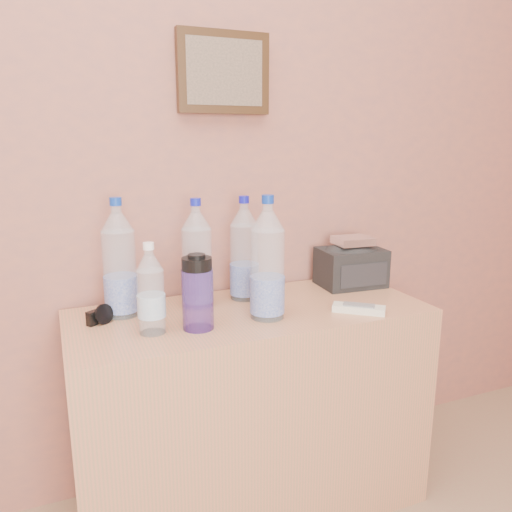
{
  "coord_description": "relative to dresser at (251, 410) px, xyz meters",
  "views": [
    {
      "loc": [
        -0.06,
        0.4,
        1.2
      ],
      "look_at": [
        0.49,
        1.71,
        0.86
      ],
      "focal_mm": 35.0,
      "sensor_mm": 36.0,
      "label": 1
    }
  ],
  "objects": [
    {
      "name": "picture_frame",
      "position": [
        0.0,
        0.22,
        1.06
      ],
      "size": [
        0.3,
        0.03,
        0.25
      ],
      "primitive_type": null,
      "color": "#382311",
      "rests_on": "room_shell"
    },
    {
      "name": "pet_large_a",
      "position": [
        -0.37,
        0.11,
        0.5
      ],
      "size": [
        0.1,
        0.1,
        0.35
      ],
      "rotation": [
        0.0,
        0.0,
        0.22
      ],
      "color": "white",
      "rests_on": "dresser"
    },
    {
      "name": "pet_large_c",
      "position": [
        0.03,
        0.12,
        0.49
      ],
      "size": [
        0.09,
        0.09,
        0.34
      ],
      "rotation": [
        0.0,
        0.0,
        -0.34
      ],
      "color": "silver",
      "rests_on": "dresser"
    },
    {
      "name": "sunglasses",
      "position": [
        -0.41,
        0.09,
        0.36
      ],
      "size": [
        0.17,
        0.14,
        0.04
      ],
      "primitive_type": null,
      "rotation": [
        0.0,
        0.0,
        0.57
      ],
      "color": "black",
      "rests_on": "dresser"
    },
    {
      "name": "pet_large_d",
      "position": [
        0.02,
        -0.08,
        0.5
      ],
      "size": [
        0.1,
        0.1,
        0.36
      ],
      "rotation": [
        0.0,
        0.0,
        0.4
      ],
      "color": "silver",
      "rests_on": "dresser"
    },
    {
      "name": "pet_large_b",
      "position": [
        -0.14,
        0.1,
        0.49
      ],
      "size": [
        0.09,
        0.09,
        0.34
      ],
      "rotation": [
        0.0,
        0.0,
        -0.09
      ],
      "color": "white",
      "rests_on": "dresser"
    },
    {
      "name": "dresser",
      "position": [
        0.0,
        0.0,
        0.0
      ],
      "size": [
        1.09,
        0.46,
        0.68
      ],
      "primitive_type": "cube",
      "color": "tan",
      "rests_on": "ground"
    },
    {
      "name": "toiletry_bag",
      "position": [
        0.43,
        0.11,
        0.42
      ],
      "size": [
        0.23,
        0.17,
        0.15
      ],
      "primitive_type": null,
      "rotation": [
        0.0,
        0.0,
        -0.07
      ],
      "color": "black",
      "rests_on": "dresser"
    },
    {
      "name": "ac_remote",
      "position": [
        0.3,
        -0.14,
        0.35
      ],
      "size": [
        0.15,
        0.14,
        0.02
      ],
      "primitive_type": "cube",
      "rotation": [
        0.0,
        0.0,
        -0.68
      ],
      "color": "silver",
      "rests_on": "dresser"
    },
    {
      "name": "nalgene_bottle",
      "position": [
        -0.19,
        -0.08,
        0.45
      ],
      "size": [
        0.09,
        0.09,
        0.21
      ],
      "rotation": [
        0.0,
        0.0,
        -0.05
      ],
      "color": "#4C2B80",
      "rests_on": "dresser"
    },
    {
      "name": "foil_packet",
      "position": [
        0.43,
        0.1,
        0.51
      ],
      "size": [
        0.13,
        0.11,
        0.03
      ],
      "primitive_type": "cube",
      "rotation": [
        0.0,
        0.0,
        -0.08
      ],
      "color": "silver",
      "rests_on": "toiletry_bag"
    },
    {
      "name": "pet_small",
      "position": [
        -0.31,
        -0.07,
        0.45
      ],
      "size": [
        0.07,
        0.07,
        0.25
      ],
      "rotation": [
        0.0,
        0.0,
        -0.18
      ],
      "color": "white",
      "rests_on": "dresser"
    }
  ]
}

